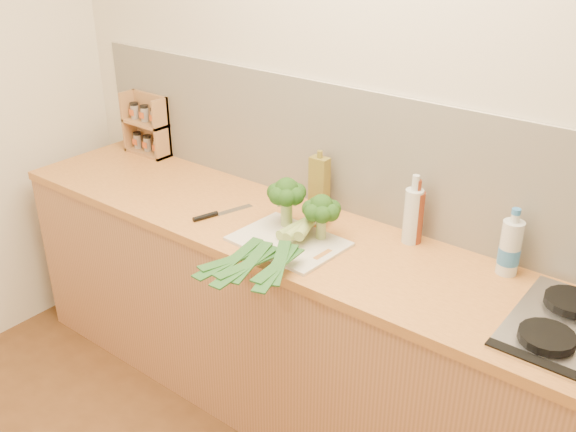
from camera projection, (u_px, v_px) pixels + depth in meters
name	position (u px, v px, depth m)	size (l,w,h in m)	color
room_shell	(373.00, 158.00, 2.58)	(3.50, 3.50, 3.50)	beige
counter	(327.00, 337.00, 2.70)	(3.20, 0.62, 0.90)	#BA7C4D
chopping_board	(289.00, 241.00, 2.50)	(0.42, 0.31, 0.01)	silver
broccoli_left	(287.00, 193.00, 2.56)	(0.16, 0.16, 0.21)	#98AF66
broccoli_right	(322.00, 210.00, 2.46)	(0.15, 0.15, 0.18)	#98AF66
leek_front	(283.00, 234.00, 2.50)	(0.12, 0.73, 0.04)	white
leek_mid	(289.00, 237.00, 2.44)	(0.12, 0.72, 0.04)	white
leek_back	(298.00, 238.00, 2.39)	(0.25, 0.64, 0.04)	white
chefs_knife	(213.00, 215.00, 2.71)	(0.11, 0.28, 0.02)	silver
spice_rack	(148.00, 128.00, 3.34)	(0.26, 0.11, 0.32)	#B37F4C
oil_tin	(319.00, 184.00, 2.72)	(0.08, 0.05, 0.27)	olive
glass_bottle	(413.00, 215.00, 2.46)	(0.07, 0.07, 0.28)	silver
amber_bottle	(415.00, 216.00, 2.47)	(0.06, 0.06, 0.26)	maroon
water_bottle	(510.00, 249.00, 2.26)	(0.08, 0.08, 0.23)	silver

